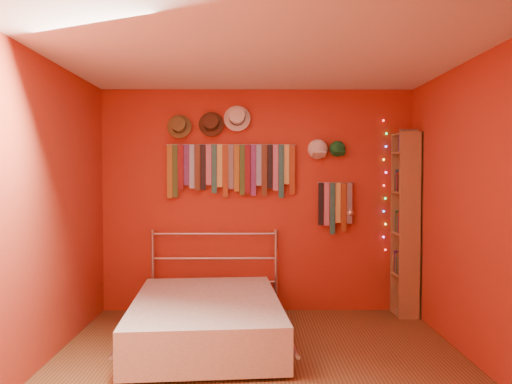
{
  "coord_description": "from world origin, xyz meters",
  "views": [
    {
      "loc": [
        -0.07,
        -3.88,
        1.54
      ],
      "look_at": [
        -0.02,
        0.9,
        1.38
      ],
      "focal_mm": 35.0,
      "sensor_mm": 36.0,
      "label": 1
    }
  ],
  "objects_px": {
    "reading_lamp": "(350,213)",
    "bed": "(207,318)",
    "bookshelf": "(409,223)",
    "tie_rack": "(231,167)"
  },
  "relations": [
    {
      "from": "tie_rack",
      "to": "bookshelf",
      "type": "height_order",
      "value": "bookshelf"
    },
    {
      "from": "tie_rack",
      "to": "bookshelf",
      "type": "distance_m",
      "value": 2.05
    },
    {
      "from": "reading_lamp",
      "to": "bed",
      "type": "bearing_deg",
      "value": -150.06
    },
    {
      "from": "tie_rack",
      "to": "bookshelf",
      "type": "relative_size",
      "value": 0.72
    },
    {
      "from": "bed",
      "to": "tie_rack",
      "type": "bearing_deg",
      "value": 75.28
    },
    {
      "from": "tie_rack",
      "to": "bed",
      "type": "height_order",
      "value": "tie_rack"
    },
    {
      "from": "tie_rack",
      "to": "bookshelf",
      "type": "bearing_deg",
      "value": -4.53
    },
    {
      "from": "reading_lamp",
      "to": "bed",
      "type": "height_order",
      "value": "reading_lamp"
    },
    {
      "from": "reading_lamp",
      "to": "bookshelf",
      "type": "relative_size",
      "value": 0.14
    },
    {
      "from": "reading_lamp",
      "to": "bookshelf",
      "type": "bearing_deg",
      "value": 0.37
    }
  ]
}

